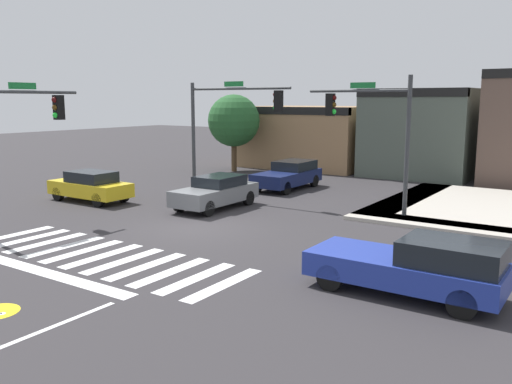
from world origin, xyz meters
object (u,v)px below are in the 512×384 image
(traffic_signal_northeast, at_px, (372,122))
(traffic_signal_northwest, at_px, (229,117))
(traffic_signal_southwest, at_px, (17,128))
(car_gray, at_px, (216,192))
(roadside_tree, at_px, (234,121))
(car_blue, at_px, (417,266))
(car_yellow, at_px, (90,186))
(car_navy, at_px, (289,175))

(traffic_signal_northeast, relative_size, traffic_signal_northwest, 1.00)
(traffic_signal_southwest, relative_size, car_gray, 1.26)
(traffic_signal_northeast, distance_m, roadside_tree, 15.25)
(traffic_signal_northwest, relative_size, car_blue, 1.21)
(traffic_signal_northeast, height_order, roadside_tree, traffic_signal_northeast)
(traffic_signal_southwest, height_order, car_gray, traffic_signal_southwest)
(traffic_signal_southwest, bearing_deg, car_yellow, 25.31)
(traffic_signal_northwest, height_order, car_yellow, traffic_signal_northwest)
(traffic_signal_southwest, height_order, car_yellow, traffic_signal_southwest)
(traffic_signal_northwest, xyz_separation_m, traffic_signal_southwest, (-2.55, -9.45, -0.23))
(traffic_signal_northeast, distance_m, traffic_signal_southwest, 13.72)
(car_navy, bearing_deg, car_gray, 0.31)
(traffic_signal_southwest, distance_m, roadside_tree, 18.06)
(car_gray, height_order, roadside_tree, roadside_tree)
(car_blue, bearing_deg, car_gray, -28.29)
(traffic_signal_northeast, bearing_deg, car_navy, -31.84)
(car_blue, height_order, car_navy, car_blue)
(traffic_signal_northwest, height_order, roadside_tree, traffic_signal_northwest)
(traffic_signal_southwest, height_order, roadside_tree, traffic_signal_southwest)
(traffic_signal_northeast, distance_m, car_yellow, 13.32)
(car_blue, relative_size, car_navy, 1.05)
(traffic_signal_southwest, distance_m, car_blue, 14.75)
(car_navy, bearing_deg, traffic_signal_northeast, 58.16)
(traffic_signal_northwest, distance_m, roadside_tree, 10.15)
(traffic_signal_northwest, bearing_deg, car_blue, -34.57)
(traffic_signal_northwest, xyz_separation_m, car_blue, (11.84, -8.16, -3.22))
(traffic_signal_northeast, height_order, traffic_signal_southwest, traffic_signal_northeast)
(traffic_signal_northeast, distance_m, traffic_signal_northwest, 7.15)
(traffic_signal_northeast, xyz_separation_m, traffic_signal_southwest, (-9.69, -9.71, -0.11))
(car_gray, distance_m, car_yellow, 6.29)
(car_yellow, bearing_deg, traffic_signal_southwest, -64.69)
(car_blue, xyz_separation_m, roadside_tree, (-17.64, 16.47, 2.62))
(car_gray, xyz_separation_m, car_navy, (-0.03, 6.42, 0.02))
(traffic_signal_northwest, relative_size, roadside_tree, 1.12)
(traffic_signal_southwest, xyz_separation_m, car_gray, (3.55, 7.13, -3.01))
(car_blue, bearing_deg, car_navy, -48.43)
(traffic_signal_southwest, xyz_separation_m, car_yellow, (-2.40, 5.07, -3.01))
(traffic_signal_southwest, xyz_separation_m, roadside_tree, (-3.25, 17.76, -0.37))
(car_navy, bearing_deg, traffic_signal_northwest, -13.21)
(traffic_signal_northwest, bearing_deg, car_yellow, -138.50)
(traffic_signal_southwest, bearing_deg, roadside_tree, 10.37)
(traffic_signal_northeast, xyz_separation_m, roadside_tree, (-12.94, 8.05, -0.48))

